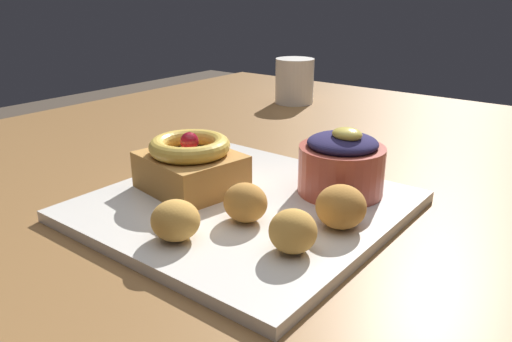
{
  "coord_description": "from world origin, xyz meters",
  "views": [
    {
      "loc": [
        0.26,
        -0.54,
        0.95
      ],
      "look_at": [
        -0.04,
        -0.15,
        0.77
      ],
      "focal_mm": 34.87,
      "sensor_mm": 36.0,
      "label": 1
    }
  ],
  "objects_px": {
    "fritter_front": "(245,203)",
    "coffee_mug": "(294,81)",
    "cake_slice": "(191,164)",
    "fritter_back": "(341,207)",
    "fritter_extra": "(176,220)",
    "berry_ramekin": "(341,164)",
    "front_plate": "(244,206)",
    "fritter_middle": "(293,231)"
  },
  "relations": [
    {
      "from": "berry_ramekin",
      "to": "fritter_middle",
      "type": "xyz_separation_m",
      "value": [
        0.03,
        -0.14,
        -0.01
      ]
    },
    {
      "from": "front_plate",
      "to": "coffee_mug",
      "type": "distance_m",
      "value": 0.54
    },
    {
      "from": "fritter_back",
      "to": "coffee_mug",
      "type": "distance_m",
      "value": 0.6
    },
    {
      "from": "fritter_middle",
      "to": "fritter_back",
      "type": "distance_m",
      "value": 0.07
    },
    {
      "from": "cake_slice",
      "to": "berry_ramekin",
      "type": "height_order",
      "value": "berry_ramekin"
    },
    {
      "from": "front_plate",
      "to": "coffee_mug",
      "type": "xyz_separation_m",
      "value": [
        -0.26,
        0.48,
        0.04
      ]
    },
    {
      "from": "coffee_mug",
      "to": "berry_ramekin",
      "type": "bearing_deg",
      "value": -50.44
    },
    {
      "from": "front_plate",
      "to": "fritter_back",
      "type": "relative_size",
      "value": 6.23
    },
    {
      "from": "fritter_front",
      "to": "fritter_back",
      "type": "distance_m",
      "value": 0.09
    },
    {
      "from": "fritter_back",
      "to": "fritter_extra",
      "type": "bearing_deg",
      "value": -132.9
    },
    {
      "from": "berry_ramekin",
      "to": "fritter_front",
      "type": "bearing_deg",
      "value": -107.23
    },
    {
      "from": "fritter_front",
      "to": "coffee_mug",
      "type": "height_order",
      "value": "coffee_mug"
    },
    {
      "from": "berry_ramekin",
      "to": "fritter_front",
      "type": "height_order",
      "value": "berry_ramekin"
    },
    {
      "from": "fritter_extra",
      "to": "coffee_mug",
      "type": "bearing_deg",
      "value": 114.38
    },
    {
      "from": "front_plate",
      "to": "fritter_middle",
      "type": "bearing_deg",
      "value": -29.87
    },
    {
      "from": "fritter_front",
      "to": "fritter_back",
      "type": "bearing_deg",
      "value": 29.54
    },
    {
      "from": "front_plate",
      "to": "coffee_mug",
      "type": "height_order",
      "value": "coffee_mug"
    },
    {
      "from": "front_plate",
      "to": "fritter_front",
      "type": "bearing_deg",
      "value": -49.41
    },
    {
      "from": "berry_ramekin",
      "to": "coffee_mug",
      "type": "xyz_separation_m",
      "value": [
        -0.33,
        0.39,
        -0.0
      ]
    },
    {
      "from": "fritter_front",
      "to": "fritter_extra",
      "type": "distance_m",
      "value": 0.07
    },
    {
      "from": "coffee_mug",
      "to": "fritter_back",
      "type": "bearing_deg",
      "value": -51.95
    },
    {
      "from": "cake_slice",
      "to": "fritter_front",
      "type": "xyz_separation_m",
      "value": [
        0.1,
        -0.03,
        -0.01
      ]
    },
    {
      "from": "cake_slice",
      "to": "fritter_back",
      "type": "xyz_separation_m",
      "value": [
        0.18,
        0.02,
        -0.01
      ]
    },
    {
      "from": "berry_ramekin",
      "to": "fritter_back",
      "type": "height_order",
      "value": "berry_ramekin"
    },
    {
      "from": "fritter_front",
      "to": "fritter_middle",
      "type": "bearing_deg",
      "value": -17.25
    },
    {
      "from": "front_plate",
      "to": "fritter_front",
      "type": "relative_size",
      "value": 6.8
    },
    {
      "from": "fritter_middle",
      "to": "coffee_mug",
      "type": "bearing_deg",
      "value": 123.78
    },
    {
      "from": "fritter_front",
      "to": "coffee_mug",
      "type": "bearing_deg",
      "value": 119.33
    },
    {
      "from": "berry_ramekin",
      "to": "coffee_mug",
      "type": "bearing_deg",
      "value": 129.56
    },
    {
      "from": "cake_slice",
      "to": "berry_ramekin",
      "type": "xyz_separation_m",
      "value": [
        0.14,
        0.09,
        0.0
      ]
    },
    {
      "from": "cake_slice",
      "to": "fritter_front",
      "type": "relative_size",
      "value": 2.66
    },
    {
      "from": "fritter_front",
      "to": "fritter_extra",
      "type": "height_order",
      "value": "fritter_front"
    },
    {
      "from": "berry_ramekin",
      "to": "fritter_back",
      "type": "bearing_deg",
      "value": -60.99
    },
    {
      "from": "fritter_middle",
      "to": "fritter_back",
      "type": "bearing_deg",
      "value": 82.12
    },
    {
      "from": "front_plate",
      "to": "fritter_front",
      "type": "distance_m",
      "value": 0.05
    },
    {
      "from": "berry_ramekin",
      "to": "coffee_mug",
      "type": "distance_m",
      "value": 0.51
    },
    {
      "from": "cake_slice",
      "to": "berry_ramekin",
      "type": "relative_size",
      "value": 1.26
    },
    {
      "from": "cake_slice",
      "to": "fritter_front",
      "type": "bearing_deg",
      "value": -14.53
    },
    {
      "from": "fritter_front",
      "to": "front_plate",
      "type": "bearing_deg",
      "value": 130.59
    },
    {
      "from": "front_plate",
      "to": "fritter_extra",
      "type": "distance_m",
      "value": 0.11
    },
    {
      "from": "cake_slice",
      "to": "fritter_middle",
      "type": "bearing_deg",
      "value": -15.66
    },
    {
      "from": "front_plate",
      "to": "coffee_mug",
      "type": "bearing_deg",
      "value": 118.35
    }
  ]
}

